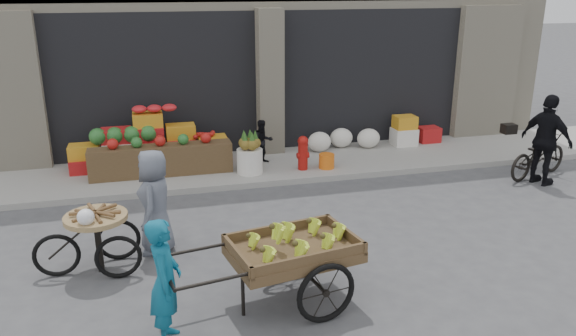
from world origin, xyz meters
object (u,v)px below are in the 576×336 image
object	(u,v)px
seated_person	(263,142)
bicycle	(538,155)
orange_bucket	(327,161)
tricycle_cart	(97,233)
pineapple_bin	(250,161)
fire_hydrant	(303,151)
vendor_grey	(155,202)
cyclist	(546,140)
vendor_woman	(165,282)
banana_cart	(289,247)

from	to	relation	value
seated_person	bicycle	bearing A→B (deg)	-30.40
orange_bucket	bicycle	xyz separation A→B (m)	(4.10, -1.27, 0.18)
tricycle_cart	bicycle	size ratio (longest dim) A/B	0.83
pineapple_bin	fire_hydrant	world-z (taller)	fire_hydrant
tricycle_cart	vendor_grey	xyz separation A→B (m)	(0.80, 0.42, 0.22)
tricycle_cart	cyclist	xyz separation A→B (m)	(8.24, 1.48, 0.33)
seated_person	bicycle	world-z (taller)	seated_person
pineapple_bin	vendor_woman	xyz separation A→B (m)	(-1.91, -5.10, 0.36)
vendor_grey	bicycle	size ratio (longest dim) A/B	0.91
seated_person	vendor_woman	bearing A→B (deg)	-122.09
seated_person	vendor_woman	distance (m)	6.16
orange_bucket	seated_person	world-z (taller)	seated_person
banana_cart	vendor_woman	world-z (taller)	vendor_woman
seated_person	banana_cart	distance (m)	5.39
pineapple_bin	vendor_woman	size ratio (longest dim) A/B	0.35
orange_bucket	cyclist	bearing A→B (deg)	-23.19
seated_person	banana_cart	world-z (taller)	banana_cart
orange_bucket	vendor_grey	world-z (taller)	vendor_grey
banana_cart	vendor_grey	distance (m)	2.42
pineapple_bin	vendor_grey	xyz separation A→B (m)	(-1.94, -2.83, 0.41)
banana_cart	orange_bucket	bearing A→B (deg)	56.10
bicycle	cyclist	world-z (taller)	cyclist
tricycle_cart	orange_bucket	bearing A→B (deg)	34.74
tricycle_cart	vendor_grey	distance (m)	0.93
cyclist	bicycle	bearing A→B (deg)	-45.66
pineapple_bin	vendor_woman	distance (m)	5.46
banana_cart	vendor_woman	bearing A→B (deg)	-175.84
vendor_woman	fire_hydrant	bearing A→B (deg)	-23.34
fire_hydrant	pineapple_bin	bearing A→B (deg)	177.40
orange_bucket	vendor_grey	size ratio (longest dim) A/B	0.20
fire_hydrant	tricycle_cart	xyz separation A→B (m)	(-3.84, -3.20, 0.06)
vendor_woman	vendor_grey	world-z (taller)	vendor_grey
banana_cart	cyclist	bearing A→B (deg)	16.23
fire_hydrant	orange_bucket	bearing A→B (deg)	-5.71
seated_person	vendor_grey	size ratio (longest dim) A/B	0.60
banana_cart	tricycle_cart	bearing A→B (deg)	137.32
fire_hydrant	banana_cart	distance (m)	4.92
seated_person	fire_hydrant	bearing A→B (deg)	-52.88
seated_person	vendor_woman	xyz separation A→B (m)	(-2.31, -5.70, 0.15)
banana_cart	vendor_grey	xyz separation A→B (m)	(-1.51, 1.89, 0.00)
vendor_woman	cyclist	xyz separation A→B (m)	(7.42, 3.33, 0.16)
fire_hydrant	vendor_woman	bearing A→B (deg)	-120.83
vendor_woman	tricycle_cart	distance (m)	2.03
orange_bucket	cyclist	distance (m)	4.29
orange_bucket	tricycle_cart	distance (m)	5.37
cyclist	pineapple_bin	bearing A→B (deg)	53.06
pineapple_bin	fire_hydrant	size ratio (longest dim) A/B	0.73
vendor_grey	cyclist	size ratio (longest dim) A/B	0.88
seated_person	vendor_grey	bearing A→B (deg)	-134.23
pineapple_bin	fire_hydrant	bearing A→B (deg)	-2.60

